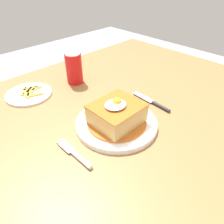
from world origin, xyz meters
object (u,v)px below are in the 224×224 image
(side_plate_fries, at_px, (29,94))
(soda_can, at_px, (74,68))
(main_plate, at_px, (117,123))
(fork, at_px, (76,155))
(knife, at_px, (156,104))

(side_plate_fries, bearing_deg, soda_can, -11.82)
(main_plate, xyz_separation_m, fork, (-0.17, -0.02, -0.00))
(main_plate, xyz_separation_m, side_plate_fries, (-0.11, 0.36, -0.00))
(knife, bearing_deg, side_plate_fries, 127.05)
(knife, xyz_separation_m, side_plate_fries, (-0.29, 0.38, -0.00))
(main_plate, height_order, fork, main_plate)
(fork, xyz_separation_m, soda_can, (0.25, 0.34, 0.06))
(knife, relative_size, side_plate_fries, 0.97)
(main_plate, xyz_separation_m, knife, (0.18, -0.02, -0.00))
(main_plate, relative_size, soda_can, 2.04)
(main_plate, relative_size, side_plate_fries, 1.49)
(knife, distance_m, soda_can, 0.36)
(knife, distance_m, side_plate_fries, 0.48)
(soda_can, relative_size, side_plate_fries, 0.73)
(soda_can, bearing_deg, knife, -73.99)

